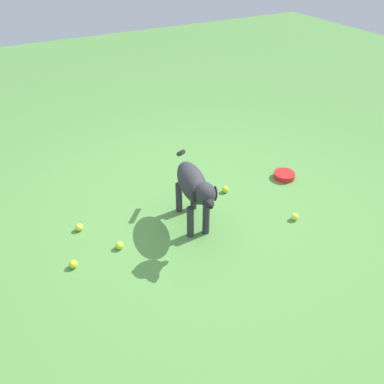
# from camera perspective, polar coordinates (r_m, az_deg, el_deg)

# --- Properties ---
(ground) EXTENTS (14.00, 14.00, 0.00)m
(ground) POSITION_cam_1_polar(r_m,az_deg,el_deg) (3.46, 1.66, -4.21)
(ground) COLOR #548C42
(dog) EXTENTS (0.33, 0.91, 0.62)m
(dog) POSITION_cam_1_polar(r_m,az_deg,el_deg) (3.16, 0.28, 0.79)
(dog) COLOR #2D2D33
(dog) RESTS_ON ground
(tennis_ball_0) EXTENTS (0.07, 0.07, 0.07)m
(tennis_ball_0) POSITION_cam_1_polar(r_m,az_deg,el_deg) (3.22, -10.72, -7.80)
(tennis_ball_0) COLOR #C1E234
(tennis_ball_0) RESTS_ON ground
(tennis_ball_1) EXTENTS (0.07, 0.07, 0.07)m
(tennis_ball_1) POSITION_cam_1_polar(r_m,az_deg,el_deg) (3.47, -16.41, -5.05)
(tennis_ball_1) COLOR #D8DD3F
(tennis_ball_1) RESTS_ON ground
(tennis_ball_2) EXTENTS (0.07, 0.07, 0.07)m
(tennis_ball_2) POSITION_cam_1_polar(r_m,az_deg,el_deg) (3.15, -17.23, -10.21)
(tennis_ball_2) COLOR #C1DD2A
(tennis_ball_2) RESTS_ON ground
(tennis_ball_3) EXTENTS (0.07, 0.07, 0.07)m
(tennis_ball_3) POSITION_cam_1_polar(r_m,az_deg,el_deg) (3.80, 4.96, 0.39)
(tennis_ball_3) COLOR #CED929
(tennis_ball_3) RESTS_ON ground
(tennis_ball_4) EXTENTS (0.07, 0.07, 0.07)m
(tennis_ball_4) POSITION_cam_1_polar(r_m,az_deg,el_deg) (3.56, 15.01, -3.58)
(tennis_ball_4) COLOR #D4E141
(tennis_ball_4) RESTS_ON ground
(water_bowl) EXTENTS (0.22, 0.22, 0.06)m
(water_bowl) POSITION_cam_1_polar(r_m,az_deg,el_deg) (4.12, 13.53, 2.43)
(water_bowl) COLOR red
(water_bowl) RESTS_ON ground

